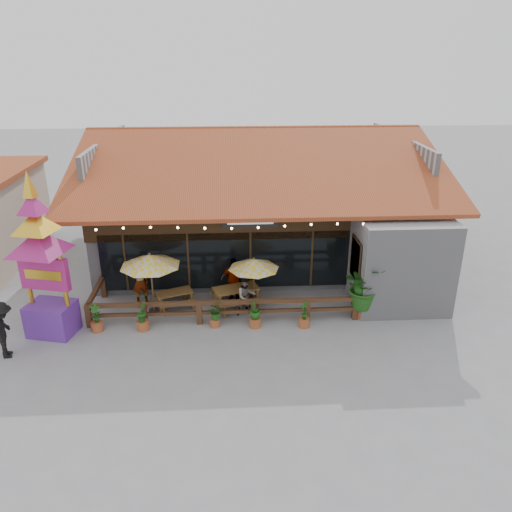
{
  "coord_description": "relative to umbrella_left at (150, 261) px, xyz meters",
  "views": [
    {
      "loc": [
        -1.36,
        -16.69,
        9.38
      ],
      "look_at": [
        -0.3,
        1.5,
        1.83
      ],
      "focal_mm": 35.0,
      "sensor_mm": 36.0,
      "label": 1
    }
  ],
  "objects": [
    {
      "name": "diner_c",
      "position": [
        3.12,
        0.79,
        -1.22
      ],
      "size": [
        1.13,
        0.66,
        1.8
      ],
      "primitive_type": "imported",
      "rotation": [
        0.0,
        0.0,
        2.92
      ],
      "color": "#362211",
      "rests_on": "ground"
    },
    {
      "name": "picnic_table_right",
      "position": [
        3.18,
        0.17,
        -1.56
      ],
      "size": [
        2.1,
        1.95,
        0.83
      ],
      "color": "brown",
      "rests_on": "ground"
    },
    {
      "name": "planter_d",
      "position": [
        3.83,
        -1.41,
        -1.6
      ],
      "size": [
        0.57,
        0.57,
        1.08
      ],
      "color": "brown",
      "rests_on": "ground"
    },
    {
      "name": "planter_a",
      "position": [
        -1.85,
        -1.36,
        -1.67
      ],
      "size": [
        0.44,
        0.44,
        1.07
      ],
      "color": "brown",
      "rests_on": "ground"
    },
    {
      "name": "diner_b",
      "position": [
        3.55,
        -0.45,
        -1.35
      ],
      "size": [
        0.88,
        0.76,
        1.54
      ],
      "primitive_type": "imported",
      "rotation": [
        0.0,
        0.0,
        0.26
      ],
      "color": "#362211",
      "rests_on": "ground"
    },
    {
      "name": "diner_a",
      "position": [
        -0.58,
        0.73,
        -1.21
      ],
      "size": [
        0.77,
        0.63,
        1.82
      ],
      "primitive_type": "imported",
      "rotation": [
        0.0,
        0.0,
        3.48
      ],
      "color": "#362211",
      "rests_on": "ground"
    },
    {
      "name": "umbrella_left",
      "position": [
        0.0,
        0.0,
        0.0
      ],
      "size": [
        2.97,
        2.97,
        2.43
      ],
      "color": "brown",
      "rests_on": "ground"
    },
    {
      "name": "planter_b",
      "position": [
        -0.22,
        -1.38,
        -1.63
      ],
      "size": [
        0.45,
        0.48,
        1.1
      ],
      "color": "brown",
      "rests_on": "ground"
    },
    {
      "name": "restaurant_building",
      "position": [
        4.56,
        6.05,
        0.08
      ],
      "size": [
        15.5,
        14.73,
        6.09
      ],
      "color": "#9E9DA2",
      "rests_on": "ground"
    },
    {
      "name": "picnic_table_left",
      "position": [
        0.77,
        0.27,
        -1.67
      ],
      "size": [
        1.74,
        1.63,
        0.67
      ],
      "color": "brown",
      "rests_on": "ground"
    },
    {
      "name": "planter_e",
      "position": [
        5.62,
        -1.51,
        -1.7
      ],
      "size": [
        0.41,
        0.41,
        1.01
      ],
      "color": "brown",
      "rests_on": "ground"
    },
    {
      "name": "ground",
      "position": [
        4.3,
        -0.56,
        -2.12
      ],
      "size": [
        100.0,
        100.0,
        0.0
      ],
      "primitive_type": "plane",
      "color": "gray",
      "rests_on": "ground"
    },
    {
      "name": "umbrella_right",
      "position": [
        3.87,
        0.13,
        -0.29
      ],
      "size": [
        2.2,
        2.2,
        2.1
      ],
      "color": "brown",
      "rests_on": "ground"
    },
    {
      "name": "patio_railing",
      "position": [
        2.05,
        -0.83,
        -1.51
      ],
      "size": [
        10.0,
        2.6,
        0.92
      ],
      "color": "#4B2F1A",
      "rests_on": "ground"
    },
    {
      "name": "thai_sign_tower",
      "position": [
        -3.36,
        -1.41,
        1.22
      ],
      "size": [
        2.84,
        2.84,
        6.32
      ],
      "color": "#5C2895",
      "rests_on": "ground"
    },
    {
      "name": "tropical_plant",
      "position": [
        7.9,
        -0.91,
        -0.92
      ],
      "size": [
        1.94,
        1.84,
        2.11
      ],
      "color": "brown",
      "rests_on": "ground"
    },
    {
      "name": "planter_c",
      "position": [
        2.37,
        -1.29,
        -1.6
      ],
      "size": [
        0.74,
        0.73,
        0.92
      ],
      "color": "brown",
      "rests_on": "ground"
    },
    {
      "name": "pedestrian",
      "position": [
        -4.42,
        -2.8,
        -1.14
      ],
      "size": [
        1.04,
        1.42,
        1.96
      ],
      "primitive_type": "imported",
      "rotation": [
        0.0,
        0.0,
        1.85
      ],
      "color": "black",
      "rests_on": "ground"
    }
  ]
}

